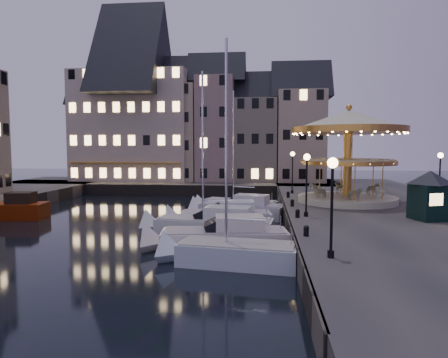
# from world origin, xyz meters

# --- Properties ---
(ground) EXTENTS (160.00, 160.00, 0.00)m
(ground) POSITION_xyz_m (0.00, 0.00, 0.00)
(ground) COLOR black
(ground) RESTS_ON ground
(quay_east) EXTENTS (16.00, 56.00, 1.30)m
(quay_east) POSITION_xyz_m (14.00, 6.00, 0.65)
(quay_east) COLOR #474442
(quay_east) RESTS_ON ground
(quay_north) EXTENTS (44.00, 12.00, 1.30)m
(quay_north) POSITION_xyz_m (-8.00, 28.00, 0.65)
(quay_north) COLOR #474442
(quay_north) RESTS_ON ground
(quaywall_e) EXTENTS (0.15, 44.00, 1.30)m
(quaywall_e) POSITION_xyz_m (6.00, 6.00, 0.65)
(quaywall_e) COLOR #47423A
(quaywall_e) RESTS_ON ground
(quaywall_n) EXTENTS (48.00, 0.15, 1.30)m
(quaywall_n) POSITION_xyz_m (-6.00, 22.00, 0.65)
(quaywall_n) COLOR #47423A
(quaywall_n) RESTS_ON ground
(streetlamp_a) EXTENTS (0.44, 0.44, 4.17)m
(streetlamp_a) POSITION_xyz_m (7.20, -9.00, 4.02)
(streetlamp_a) COLOR black
(streetlamp_a) RESTS_ON quay_east
(streetlamp_b) EXTENTS (0.44, 0.44, 4.17)m
(streetlamp_b) POSITION_xyz_m (7.20, 1.00, 4.02)
(streetlamp_b) COLOR black
(streetlamp_b) RESTS_ON quay_east
(streetlamp_c) EXTENTS (0.44, 0.44, 4.17)m
(streetlamp_c) POSITION_xyz_m (7.20, 14.50, 4.02)
(streetlamp_c) COLOR black
(streetlamp_c) RESTS_ON quay_east
(streetlamp_d) EXTENTS (0.44, 0.44, 4.17)m
(streetlamp_d) POSITION_xyz_m (18.50, 8.00, 4.02)
(streetlamp_d) COLOR black
(streetlamp_d) RESTS_ON quay_east
(bollard_a) EXTENTS (0.30, 0.30, 0.57)m
(bollard_a) POSITION_xyz_m (6.60, -5.00, 1.60)
(bollard_a) COLOR black
(bollard_a) RESTS_ON quay_east
(bollard_b) EXTENTS (0.30, 0.30, 0.57)m
(bollard_b) POSITION_xyz_m (6.60, 0.50, 1.60)
(bollard_b) COLOR black
(bollard_b) RESTS_ON quay_east
(bollard_c) EXTENTS (0.30, 0.30, 0.57)m
(bollard_c) POSITION_xyz_m (6.60, 5.50, 1.60)
(bollard_c) COLOR black
(bollard_c) RESTS_ON quay_east
(bollard_d) EXTENTS (0.30, 0.30, 0.57)m
(bollard_d) POSITION_xyz_m (6.60, 11.00, 1.60)
(bollard_d) COLOR black
(bollard_d) RESTS_ON quay_east
(townhouse_na) EXTENTS (5.50, 8.00, 12.80)m
(townhouse_na) POSITION_xyz_m (-19.50, 30.00, 7.78)
(townhouse_na) COLOR gray
(townhouse_na) RESTS_ON quay_north
(townhouse_nb) EXTENTS (6.16, 8.00, 13.80)m
(townhouse_nb) POSITION_xyz_m (-14.05, 30.00, 8.28)
(townhouse_nb) COLOR gray
(townhouse_nb) RESTS_ON quay_north
(townhouse_nc) EXTENTS (6.82, 8.00, 14.80)m
(townhouse_nc) POSITION_xyz_m (-8.00, 30.00, 8.78)
(townhouse_nc) COLOR tan
(townhouse_nc) RESTS_ON quay_north
(townhouse_nd) EXTENTS (5.50, 8.00, 15.80)m
(townhouse_nd) POSITION_xyz_m (-2.25, 30.00, 9.28)
(townhouse_nd) COLOR gray
(townhouse_nd) RESTS_ON quay_north
(townhouse_ne) EXTENTS (6.16, 8.00, 12.80)m
(townhouse_ne) POSITION_xyz_m (3.20, 30.00, 7.78)
(townhouse_ne) COLOR gray
(townhouse_ne) RESTS_ON quay_north
(townhouse_nf) EXTENTS (6.82, 8.00, 13.80)m
(townhouse_nf) POSITION_xyz_m (9.25, 30.00, 8.28)
(townhouse_nf) COLOR tan
(townhouse_nf) RESTS_ON quay_north
(hotel_corner) EXTENTS (17.60, 9.00, 16.80)m
(hotel_corner) POSITION_xyz_m (-14.00, 30.00, 9.78)
(hotel_corner) COLOR beige
(hotel_corner) RESTS_ON quay_north
(motorboat_a) EXTENTS (7.03, 3.14, 11.60)m
(motorboat_a) POSITION_xyz_m (2.56, -6.09, 0.54)
(motorboat_a) COLOR silver
(motorboat_a) RESTS_ON ground
(motorboat_b) EXTENTS (8.36, 3.41, 2.15)m
(motorboat_b) POSITION_xyz_m (1.76, -3.17, 0.64)
(motorboat_b) COLOR silver
(motorboat_b) RESTS_ON ground
(motorboat_c) EXTENTS (8.96, 3.28, 11.84)m
(motorboat_c) POSITION_xyz_m (0.69, 0.65, 0.68)
(motorboat_c) COLOR silver
(motorboat_c) RESTS_ON ground
(motorboat_d) EXTENTS (7.73, 3.25, 2.15)m
(motorboat_d) POSITION_xyz_m (1.20, 3.32, 0.64)
(motorboat_d) COLOR silver
(motorboat_d) RESTS_ON ground
(motorboat_e) EXTENTS (8.14, 4.34, 2.15)m
(motorboat_e) POSITION_xyz_m (2.16, 7.77, 0.64)
(motorboat_e) COLOR silver
(motorboat_e) RESTS_ON ground
(motorboat_f) EXTENTS (7.68, 4.14, 10.29)m
(motorboat_f) POSITION_xyz_m (1.69, 10.36, 0.53)
(motorboat_f) COLOR silver
(motorboat_f) RESTS_ON ground
(red_fishing_boat) EXTENTS (7.04, 3.17, 5.74)m
(red_fishing_boat) POSITION_xyz_m (-16.84, 4.90, 0.69)
(red_fishing_boat) COLOR #6A1C02
(red_fishing_boat) RESTS_ON ground
(carousel) EXTENTS (9.28, 9.28, 8.12)m
(carousel) POSITION_xyz_m (11.32, 8.35, 6.65)
(carousel) COLOR beige
(carousel) RESTS_ON quay_east
(ticket_kiosk) EXTENTS (3.02, 3.02, 3.54)m
(ticket_kiosk) POSITION_xyz_m (14.84, 0.57, 3.41)
(ticket_kiosk) COLOR black
(ticket_kiosk) RESTS_ON quay_east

